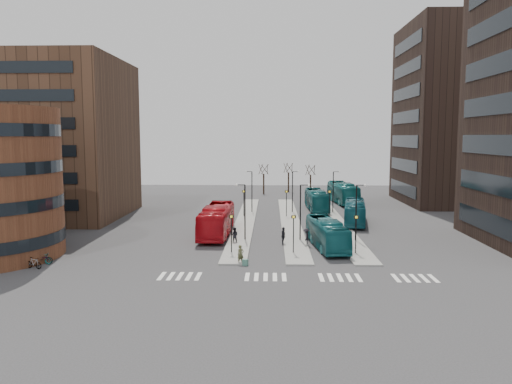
{
  "coord_description": "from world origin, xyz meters",
  "views": [
    {
      "loc": [
        -0.6,
        -35.43,
        11.39
      ],
      "look_at": [
        -2.3,
        21.24,
        5.0
      ],
      "focal_mm": 35.0,
      "sensor_mm": 36.0,
      "label": 1
    }
  ],
  "objects_px": {
    "teal_bus_a": "(327,234)",
    "teal_bus_b": "(317,200)",
    "commuter_a": "(234,235)",
    "bicycle_near": "(42,259)",
    "suitcase": "(245,262)",
    "commuter_b": "(283,236)",
    "commuter_c": "(306,237)",
    "red_bus": "(217,220)",
    "traveller": "(241,254)",
    "teal_bus_d": "(343,193)",
    "bicycle_far": "(42,259)",
    "bicycle_mid": "(34,263)",
    "teal_bus_c": "(355,212)"
  },
  "relations": [
    {
      "from": "teal_bus_d",
      "to": "commuter_b",
      "type": "distance_m",
      "value": 34.89
    },
    {
      "from": "red_bus",
      "to": "traveller",
      "type": "xyz_separation_m",
      "value": [
        3.52,
        -12.8,
        -0.88
      ]
    },
    {
      "from": "teal_bus_d",
      "to": "bicycle_far",
      "type": "distance_m",
      "value": 53.07
    },
    {
      "from": "suitcase",
      "to": "teal_bus_c",
      "type": "relative_size",
      "value": 0.05
    },
    {
      "from": "teal_bus_b",
      "to": "bicycle_mid",
      "type": "bearing_deg",
      "value": -130.16
    },
    {
      "from": "commuter_a",
      "to": "bicycle_near",
      "type": "relative_size",
      "value": 0.92
    },
    {
      "from": "red_bus",
      "to": "teal_bus_c",
      "type": "bearing_deg",
      "value": 26.61
    },
    {
      "from": "teal_bus_a",
      "to": "commuter_c",
      "type": "bearing_deg",
      "value": 145.57
    },
    {
      "from": "commuter_a",
      "to": "commuter_b",
      "type": "height_order",
      "value": "commuter_b"
    },
    {
      "from": "teal_bus_d",
      "to": "bicycle_near",
      "type": "relative_size",
      "value": 6.82
    },
    {
      "from": "teal_bus_d",
      "to": "commuter_b",
      "type": "height_order",
      "value": "teal_bus_d"
    },
    {
      "from": "traveller",
      "to": "bicycle_mid",
      "type": "height_order",
      "value": "traveller"
    },
    {
      "from": "teal_bus_b",
      "to": "bicycle_far",
      "type": "bearing_deg",
      "value": -131.36
    },
    {
      "from": "bicycle_far",
      "to": "bicycle_near",
      "type": "bearing_deg",
      "value": 4.92
    },
    {
      "from": "suitcase",
      "to": "commuter_a",
      "type": "distance_m",
      "value": 9.38
    },
    {
      "from": "commuter_c",
      "to": "bicycle_far",
      "type": "relative_size",
      "value": 0.96
    },
    {
      "from": "teal_bus_d",
      "to": "bicycle_mid",
      "type": "xyz_separation_m",
      "value": [
        -32.67,
        -43.28,
        -1.26
      ]
    },
    {
      "from": "suitcase",
      "to": "bicycle_near",
      "type": "xyz_separation_m",
      "value": [
        -18.17,
        -0.07,
        0.2
      ]
    },
    {
      "from": "commuter_b",
      "to": "red_bus",
      "type": "bearing_deg",
      "value": 48.4
    },
    {
      "from": "teal_bus_a",
      "to": "bicycle_far",
      "type": "xyz_separation_m",
      "value": [
        -26.13,
        -7.45,
        -0.99
      ]
    },
    {
      "from": "teal_bus_a",
      "to": "teal_bus_c",
      "type": "distance_m",
      "value": 15.17
    },
    {
      "from": "red_bus",
      "to": "traveller",
      "type": "height_order",
      "value": "red_bus"
    },
    {
      "from": "teal_bus_d",
      "to": "bicycle_mid",
      "type": "bearing_deg",
      "value": -132.18
    },
    {
      "from": "bicycle_mid",
      "to": "bicycle_far",
      "type": "height_order",
      "value": "bicycle_mid"
    },
    {
      "from": "teal_bus_a",
      "to": "bicycle_far",
      "type": "height_order",
      "value": "teal_bus_a"
    },
    {
      "from": "teal_bus_b",
      "to": "traveller",
      "type": "xyz_separation_m",
      "value": [
        -9.76,
        -32.91,
        -0.69
      ]
    },
    {
      "from": "teal_bus_b",
      "to": "bicycle_near",
      "type": "relative_size",
      "value": 6.04
    },
    {
      "from": "teal_bus_a",
      "to": "suitcase",
      "type": "bearing_deg",
      "value": -143.8
    },
    {
      "from": "traveller",
      "to": "commuter_c",
      "type": "distance_m",
      "value": 10.11
    },
    {
      "from": "commuter_c",
      "to": "bicycle_mid",
      "type": "xyz_separation_m",
      "value": [
        -24.14,
        -9.99,
        -0.4
      ]
    },
    {
      "from": "commuter_b",
      "to": "suitcase",
      "type": "bearing_deg",
      "value": 148.43
    },
    {
      "from": "commuter_a",
      "to": "commuter_b",
      "type": "bearing_deg",
      "value": 177.13
    },
    {
      "from": "suitcase",
      "to": "teal_bus_a",
      "type": "relative_size",
      "value": 0.05
    },
    {
      "from": "bicycle_far",
      "to": "suitcase",
      "type": "bearing_deg",
      "value": -84.73
    },
    {
      "from": "commuter_b",
      "to": "commuter_c",
      "type": "xyz_separation_m",
      "value": [
        2.4,
        -0.17,
        -0.05
      ]
    },
    {
      "from": "suitcase",
      "to": "commuter_c",
      "type": "xyz_separation_m",
      "value": [
        5.96,
        8.4,
        0.6
      ]
    },
    {
      "from": "bicycle_mid",
      "to": "bicycle_far",
      "type": "relative_size",
      "value": 0.89
    },
    {
      "from": "traveller",
      "to": "commuter_a",
      "type": "height_order",
      "value": "traveller"
    },
    {
      "from": "red_bus",
      "to": "commuter_a",
      "type": "distance_m",
      "value": 4.87
    },
    {
      "from": "suitcase",
      "to": "traveller",
      "type": "height_order",
      "value": "traveller"
    },
    {
      "from": "commuter_c",
      "to": "bicycle_near",
      "type": "bearing_deg",
      "value": -60.12
    },
    {
      "from": "teal_bus_a",
      "to": "teal_bus_c",
      "type": "bearing_deg",
      "value": 63.42
    },
    {
      "from": "suitcase",
      "to": "teal_bus_a",
      "type": "distance_m",
      "value": 10.9
    },
    {
      "from": "suitcase",
      "to": "bicycle_far",
      "type": "xyz_separation_m",
      "value": [
        -18.17,
        -0.11,
        0.2
      ]
    },
    {
      "from": "teal_bus_b",
      "to": "commuter_b",
      "type": "distance_m",
      "value": 25.59
    },
    {
      "from": "teal_bus_b",
      "to": "commuter_a",
      "type": "distance_m",
      "value": 26.65
    },
    {
      "from": "teal_bus_d",
      "to": "traveller",
      "type": "bearing_deg",
      "value": -115.13
    },
    {
      "from": "bicycle_near",
      "to": "bicycle_far",
      "type": "bearing_deg",
      "value": 169.25
    },
    {
      "from": "teal_bus_d",
      "to": "bicycle_far",
      "type": "height_order",
      "value": "teal_bus_d"
    },
    {
      "from": "teal_bus_a",
      "to": "teal_bus_b",
      "type": "xyz_separation_m",
      "value": [
        1.35,
        26.16,
        0.08
      ]
    }
  ]
}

